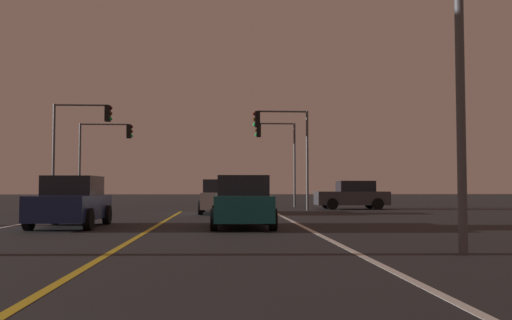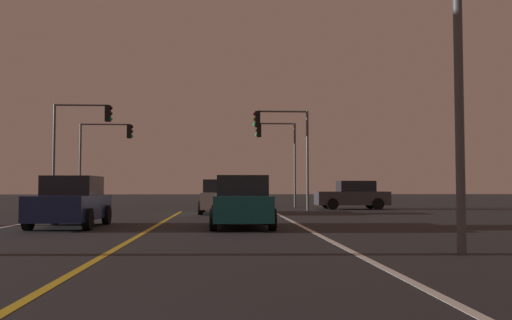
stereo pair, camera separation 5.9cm
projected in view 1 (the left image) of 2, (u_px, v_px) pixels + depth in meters
The scene contains 10 objects.
lane_edge_right at pixel (340, 245), 12.56m from camera, with size 0.16×35.10×0.01m, color silver.
lane_center_divider at pixel (121, 246), 12.26m from camera, with size 0.16×35.10×0.01m, color gold.
car_crossing_side at pixel (352, 195), 32.96m from camera, with size 4.30×2.02×1.70m.
car_ahead_far at pixel (220, 197), 27.64m from camera, with size 2.02×4.30×1.70m.
car_oncoming at pixel (72, 202), 18.23m from camera, with size 2.02×4.30×1.70m.
car_lead_same_lane at pixel (242, 203), 18.00m from camera, with size 2.02×4.30×1.70m.
traffic_light_near_right at pixel (282, 136), 30.79m from camera, with size 3.14×0.36×5.63m.
traffic_light_near_left at pixel (81, 132), 30.13m from camera, with size 3.22×0.36×5.89m.
traffic_light_far_right at pixel (276, 145), 36.28m from camera, with size 2.71×0.36×5.58m.
traffic_light_far_left at pixel (105, 145), 35.61m from camera, with size 3.46×0.36×5.46m.
Camera 1 is at (2.27, -0.95, 1.33)m, focal length 38.51 mm.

